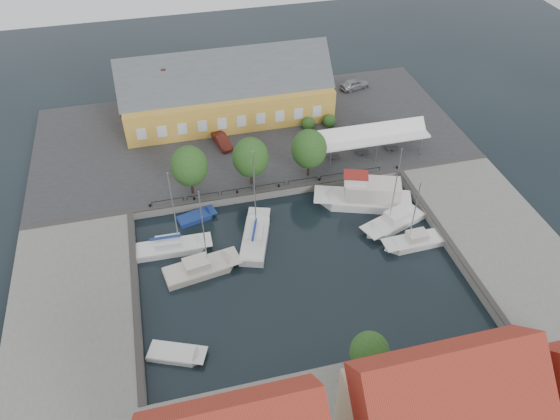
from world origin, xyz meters
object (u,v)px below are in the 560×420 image
Objects in this scene: west_boat_a at (172,248)px; launch_sw at (176,355)px; west_boat_b at (201,269)px; car_silver at (355,84)px; tent_canopy at (372,136)px; east_boat_a at (394,223)px; center_sailboat at (255,238)px; east_boat_b at (413,243)px; launch_nw at (196,218)px; car_red at (222,141)px; trawler at (367,197)px; warehouse at (222,93)px.

west_boat_a is 13.32m from launch_sw.
car_silver is at bearing 48.08° from west_boat_b.
tent_canopy is 12.88m from east_boat_a.
tent_canopy is 17.20m from car_silver.
center_sailboat is (-21.28, -27.78, -1.41)m from car_silver.
east_boat_b reaches higher than launch_nw.
center_sailboat is 15.91m from launch_sw.
west_boat_b reaches higher than launch_sw.
tent_canopy is at bearing -32.27° from car_red.
center_sailboat reaches higher than tent_canopy.
car_silver is at bearing 39.91° from launch_nw.
east_boat_b is at bearing -24.02° from launch_nw.
west_boat_a is (-8.86, 0.76, -0.09)m from center_sailboat.
tent_canopy reaches higher than launch_nw.
east_boat_b is at bearing -93.87° from tent_canopy.
car_red is 31.47m from launch_sw.
east_boat_b is at bearing -65.33° from car_red.
car_silver is (3.88, 16.65, -1.91)m from tent_canopy.
tent_canopy is 9.32m from trawler.
launch_sw is at bearing -105.80° from warehouse.
trawler is (-3.57, -8.19, -2.67)m from tent_canopy.
car_silver is at bearing 73.31° from trawler.
east_boat_b is 24.18m from launch_nw.
launch_sw is at bearing -155.86° from east_boat_a.
car_silver is 0.42× the size of west_boat_a.
car_red is at bearing 127.38° from east_boat_b.
car_silver is 0.96× the size of launch_nw.
west_boat_b reaches higher than car_red.
tent_canopy is at bearing 152.93° from car_silver.
warehouse reaches higher than car_silver.
west_boat_b is (-5.72, -20.55, -1.43)m from car_red.
east_boat_b reaches higher than car_silver.
center_sailboat is 2.49× the size of launch_nw.
launch_sw is at bearing -139.00° from tent_canopy.
car_silver is at bearing 52.55° from center_sailboat.
east_boat_a is at bearing 4.84° from west_boat_b.
east_boat_b is 1.68× the size of launch_sw.
west_boat_a is 5.39m from launch_nw.
east_boat_b is at bearing -71.83° from trawler.
east_boat_a reaches higher than car_silver.
warehouse is 6.29× the size of car_silver.
warehouse is 2.44× the size of trawler.
car_red is (-1.45, -7.44, -2.74)m from warehouse.
west_boat_a is at bearing 167.82° from east_boat_b.
west_boat_a is at bearing 175.53° from east_boat_a.
car_red is 17.61m from center_sailboat.
west_boat_b is (-22.69, 1.67, -0.00)m from east_boat_b.
car_silver is at bearing 41.88° from west_boat_a.
car_red is 0.77× the size of launch_sw.
west_boat_a reaches higher than launch_nw.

